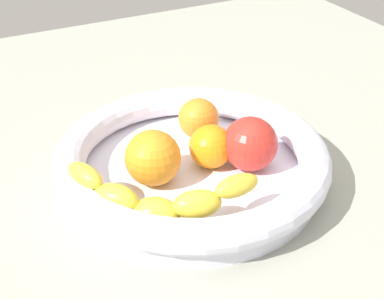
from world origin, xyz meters
TOP-DOWN VIEW (x-y plane):
  - kitchen_counter at (0.00, 0.00)cm, footprint 120.00×120.00cm
  - fruit_bowl at (0.00, 0.00)cm, footprint 33.15×33.15cm
  - banana_draped_left at (-7.76, -7.11)cm, footprint 18.08×13.60cm
  - orange_front at (4.49, 6.88)cm, footprint 5.40×5.40cm
  - orange_mid_left at (-5.09, -0.00)cm, footprint 6.60×6.60cm
  - orange_mid_right at (2.57, -0.46)cm, footprint 5.39×5.39cm
  - tomato_red at (6.57, -2.52)cm, footprint 6.66×6.66cm

SIDE VIEW (x-z plane):
  - kitchen_counter at x=0.00cm, z-range 0.00..3.00cm
  - fruit_bowl at x=0.00cm, z-range 3.10..8.74cm
  - orange_mid_right at x=2.57cm, z-range 4.80..10.19cm
  - orange_front at x=4.49cm, z-range 4.80..10.20cm
  - banana_draped_left at x=-7.76cm, z-range 5.06..10.50cm
  - orange_mid_left at x=-5.09cm, z-range 4.80..11.40cm
  - tomato_red at x=6.57cm, z-range 4.80..11.46cm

